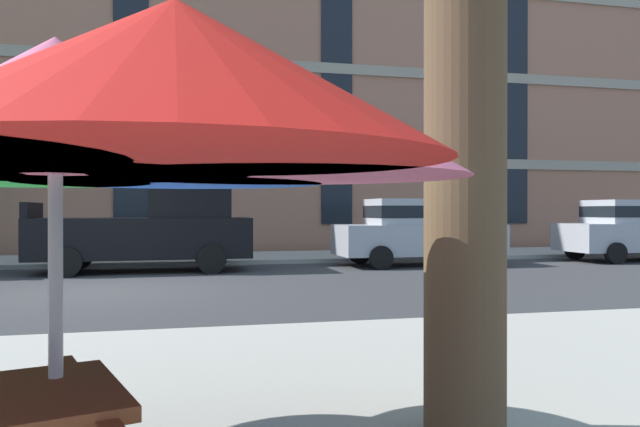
{
  "coord_description": "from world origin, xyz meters",
  "views": [
    {
      "loc": [
        1.26,
        -11.81,
        1.48
      ],
      "look_at": [
        4.86,
        3.2,
        1.4
      ],
      "focal_mm": 34.81,
      "sensor_mm": 36.0,
      "label": 1
    }
  ],
  "objects_px": {
    "patio_umbrella": "(55,114)",
    "sedan_silver": "(416,230)",
    "sedan_silver_midblock": "(633,228)",
    "pickup_black": "(153,229)"
  },
  "relations": [
    {
      "from": "sedan_silver",
      "to": "sedan_silver_midblock",
      "type": "relative_size",
      "value": 1.0
    },
    {
      "from": "sedan_silver",
      "to": "patio_umbrella",
      "type": "distance_m",
      "value": 14.46
    },
    {
      "from": "sedan_silver_midblock",
      "to": "patio_umbrella",
      "type": "distance_m",
      "value": 18.67
    },
    {
      "from": "pickup_black",
      "to": "sedan_silver_midblock",
      "type": "height_order",
      "value": "pickup_black"
    },
    {
      "from": "pickup_black",
      "to": "sedan_silver",
      "type": "xyz_separation_m",
      "value": [
        6.82,
        -0.0,
        -0.08
      ]
    },
    {
      "from": "sedan_silver_midblock",
      "to": "patio_umbrella",
      "type": "height_order",
      "value": "patio_umbrella"
    },
    {
      "from": "sedan_silver",
      "to": "patio_umbrella",
      "type": "height_order",
      "value": "patio_umbrella"
    },
    {
      "from": "pickup_black",
      "to": "sedan_silver_midblock",
      "type": "xyz_separation_m",
      "value": [
        13.61,
        -0.0,
        -0.08
      ]
    },
    {
      "from": "patio_umbrella",
      "to": "sedan_silver",
      "type": "bearing_deg",
      "value": 61.65
    },
    {
      "from": "sedan_silver",
      "to": "patio_umbrella",
      "type": "xyz_separation_m",
      "value": [
        -6.85,
        -12.7,
        0.94
      ]
    }
  ]
}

